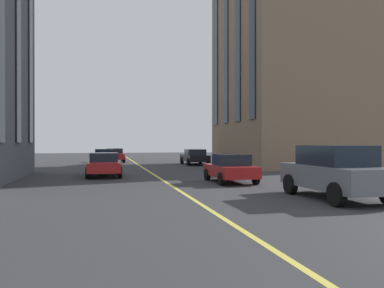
{
  "coord_description": "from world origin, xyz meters",
  "views": [
    {
      "loc": [
        3.98,
        3.08,
        1.99
      ],
      "look_at": [
        17.03,
        0.15,
        1.93
      ],
      "focal_mm": 37.41,
      "sensor_mm": 36.0,
      "label": 1
    }
  ],
  "objects_px": {
    "car_red_near": "(230,168)",
    "car_black_parked_a": "(195,157)",
    "car_red_mid": "(104,164)",
    "car_grey_oncoming": "(335,171)",
    "car_blue_parked_b": "(104,157)",
    "car_red_trailing": "(114,155)"
  },
  "relations": [
    {
      "from": "car_red_near",
      "to": "car_black_parked_a",
      "type": "height_order",
      "value": "car_red_near"
    },
    {
      "from": "car_red_mid",
      "to": "car_grey_oncoming",
      "type": "bearing_deg",
      "value": -144.98
    },
    {
      "from": "car_red_near",
      "to": "car_blue_parked_b",
      "type": "height_order",
      "value": "same"
    },
    {
      "from": "car_red_near",
      "to": "car_blue_parked_b",
      "type": "bearing_deg",
      "value": 20.06
    },
    {
      "from": "car_black_parked_a",
      "to": "car_red_mid",
      "type": "relative_size",
      "value": 1.0
    },
    {
      "from": "car_red_near",
      "to": "car_grey_oncoming",
      "type": "relative_size",
      "value": 0.83
    },
    {
      "from": "car_red_near",
      "to": "car_blue_parked_b",
      "type": "xyz_separation_m",
      "value": [
        16.53,
        6.04,
        0.0
      ]
    },
    {
      "from": "car_red_near",
      "to": "car_red_trailing",
      "type": "distance_m",
      "value": 22.23
    },
    {
      "from": "car_blue_parked_b",
      "to": "car_black_parked_a",
      "type": "height_order",
      "value": "car_blue_parked_b"
    },
    {
      "from": "car_blue_parked_b",
      "to": "car_grey_oncoming",
      "type": "height_order",
      "value": "car_grey_oncoming"
    },
    {
      "from": "car_blue_parked_b",
      "to": "car_black_parked_a",
      "type": "xyz_separation_m",
      "value": [
        -0.9,
        -7.83,
        0.0
      ]
    },
    {
      "from": "car_black_parked_a",
      "to": "car_red_trailing",
      "type": "bearing_deg",
      "value": 48.61
    },
    {
      "from": "car_black_parked_a",
      "to": "car_grey_oncoming",
      "type": "height_order",
      "value": "car_grey_oncoming"
    },
    {
      "from": "car_red_near",
      "to": "car_red_mid",
      "type": "xyz_separation_m",
      "value": [
        4.99,
        6.11,
        0.0
      ]
    },
    {
      "from": "car_blue_parked_b",
      "to": "car_red_mid",
      "type": "bearing_deg",
      "value": 179.63
    },
    {
      "from": "car_red_near",
      "to": "car_black_parked_a",
      "type": "xyz_separation_m",
      "value": [
        15.63,
        -1.79,
        0.0
      ]
    },
    {
      "from": "car_blue_parked_b",
      "to": "car_grey_oncoming",
      "type": "bearing_deg",
      "value": -161.06
    },
    {
      "from": "car_red_near",
      "to": "car_red_trailing",
      "type": "relative_size",
      "value": 0.89
    },
    {
      "from": "car_red_near",
      "to": "car_red_mid",
      "type": "relative_size",
      "value": 0.89
    },
    {
      "from": "car_grey_oncoming",
      "to": "car_red_trailing",
      "type": "bearing_deg",
      "value": 13.72
    },
    {
      "from": "car_blue_parked_b",
      "to": "car_black_parked_a",
      "type": "bearing_deg",
      "value": -96.55
    },
    {
      "from": "car_black_parked_a",
      "to": "car_red_mid",
      "type": "height_order",
      "value": "same"
    }
  ]
}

